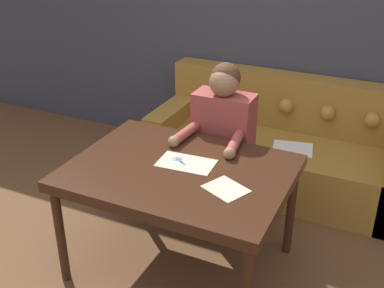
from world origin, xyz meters
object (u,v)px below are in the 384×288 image
couch (279,150)px  person (223,143)px  dining_table (180,178)px  scissors (181,162)px

couch → person: person is taller
dining_table → scissors: bearing=111.4°
dining_table → scissors: 0.11m
dining_table → person: (0.03, 0.65, -0.04)m
dining_table → couch: size_ratio=0.63×
person → scissors: bearing=-95.5°
dining_table → person: bearing=87.6°
dining_table → scissors: scissors is taller
scissors → person: bearing=84.5°
scissors → dining_table: bearing=-68.6°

